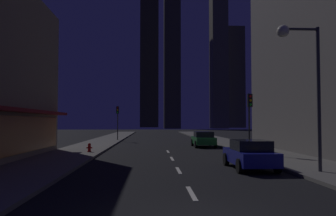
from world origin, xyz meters
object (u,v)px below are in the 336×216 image
(car_parked_far, at_px, (203,139))
(traffic_light_near_right, at_px, (250,110))
(fire_hydrant_far_left, at_px, (89,148))
(traffic_light_far_left, at_px, (118,115))
(car_parked_near, at_px, (250,154))
(street_lamp_right, at_px, (300,62))

(car_parked_far, relative_size, traffic_light_near_right, 1.01)
(car_parked_far, distance_m, fire_hydrant_far_left, 11.49)
(traffic_light_near_right, bearing_deg, traffic_light_far_left, 120.43)
(car_parked_near, height_order, street_lamp_right, street_lamp_right)
(traffic_light_far_left, relative_size, street_lamp_right, 0.64)
(traffic_light_near_right, bearing_deg, car_parked_near, -106.74)
(car_parked_far, distance_m, street_lamp_right, 17.51)
(car_parked_near, relative_size, fire_hydrant_far_left, 6.48)
(car_parked_far, height_order, street_lamp_right, street_lamp_right)
(fire_hydrant_far_left, relative_size, traffic_light_near_right, 0.16)
(fire_hydrant_far_left, height_order, traffic_light_near_right, traffic_light_near_right)
(car_parked_near, xyz_separation_m, fire_hydrant_far_left, (-9.50, 8.49, -0.29))
(car_parked_near, height_order, car_parked_far, same)
(street_lamp_right, bearing_deg, car_parked_near, 132.68)
(car_parked_near, distance_m, traffic_light_far_left, 26.76)
(traffic_light_near_right, bearing_deg, fire_hydrant_far_left, 169.21)
(car_parked_far, relative_size, traffic_light_far_left, 1.01)
(street_lamp_right, bearing_deg, traffic_light_far_left, 111.97)
(traffic_light_near_right, xyz_separation_m, traffic_light_far_left, (-11.00, 18.73, 0.00))
(car_parked_far, height_order, fire_hydrant_far_left, car_parked_far)
(traffic_light_far_left, bearing_deg, traffic_light_near_right, -59.57)
(street_lamp_right, bearing_deg, traffic_light_near_right, 89.16)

